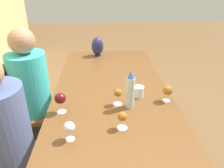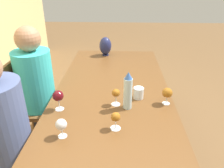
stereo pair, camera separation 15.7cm
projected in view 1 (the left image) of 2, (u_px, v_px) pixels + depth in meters
ground_plane at (112, 161)px, 2.16m from camera, size 14.00×14.00×0.00m
dining_table at (112, 103)px, 1.85m from camera, size 2.38×0.99×0.75m
water_bottle at (130, 90)px, 1.61m from camera, size 0.06×0.06×0.30m
water_tumbler at (139, 92)px, 1.79m from camera, size 0.08×0.08×0.09m
vase at (97, 46)px, 2.67m from camera, size 0.15×0.15×0.23m
wine_glass_0 at (168, 90)px, 1.71m from camera, size 0.08×0.08×0.14m
wine_glass_2 at (122, 117)px, 1.40m from camera, size 0.07×0.07×0.12m
wine_glass_3 at (118, 93)px, 1.66m from camera, size 0.07×0.07×0.13m
wine_glass_4 at (60, 99)px, 1.56m from camera, size 0.08×0.08×0.16m
wine_glass_6 at (69, 128)px, 1.30m from camera, size 0.07×0.07×0.13m
chair_far at (26, 106)px, 2.15m from camera, size 0.44×0.44×0.93m
person_near at (6, 139)px, 1.48m from camera, size 0.37×0.37×1.25m
person_far at (32, 90)px, 2.07m from camera, size 0.35×0.35×1.26m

